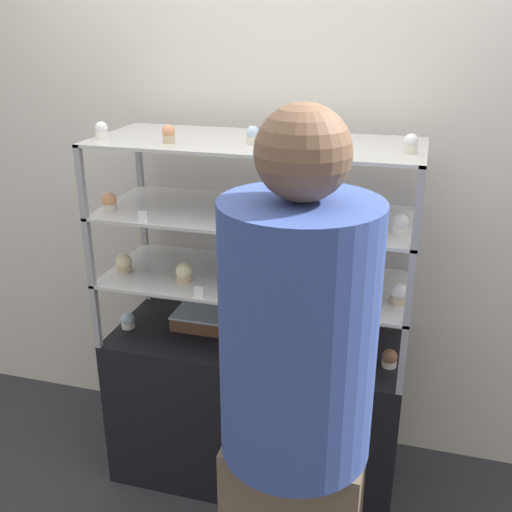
{
  "coord_description": "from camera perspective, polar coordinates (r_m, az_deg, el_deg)",
  "views": [
    {
      "loc": [
        0.6,
        -2.11,
        1.94
      ],
      "look_at": [
        0.0,
        0.0,
        1.06
      ],
      "focal_mm": 42.0,
      "sensor_mm": 36.0,
      "label": 1
    }
  ],
  "objects": [
    {
      "name": "display_riser_middle",
      "position": [
        2.31,
        0.0,
        3.76
      ],
      "size": [
        1.22,
        0.5,
        0.28
      ],
      "color": "#99999E",
      "rests_on": "display_riser_lower"
    },
    {
      "name": "price_tag_3",
      "position": [
        1.98,
        2.84,
        10.12
      ],
      "size": [
        0.04,
        0.0,
        0.04
      ],
      "color": "white",
      "rests_on": "display_riser_upper"
    },
    {
      "name": "display_riser_lower",
      "position": [
        2.41,
        0.0,
        -2.51
      ],
      "size": [
        1.22,
        0.5,
        0.28
      ],
      "color": "#99999E",
      "rests_on": "display_base"
    },
    {
      "name": "cupcake_6",
      "position": [
        2.25,
        13.49,
        -3.51
      ],
      "size": [
        0.07,
        0.07,
        0.08
      ],
      "color": "#CCB28C",
      "rests_on": "display_riser_lower"
    },
    {
      "name": "ground_plane",
      "position": [
        2.93,
        0.0,
        -19.71
      ],
      "size": [
        20.0,
        20.0,
        0.0
      ],
      "primitive_type": "plane",
      "color": "#2D2D33"
    },
    {
      "name": "cupcake_4",
      "position": [
        2.38,
        -6.87,
        -1.61
      ],
      "size": [
        0.07,
        0.07,
        0.08
      ],
      "color": "#CCB28C",
      "rests_on": "display_riser_lower"
    },
    {
      "name": "sheet_cake_frosted",
      "position": [
        2.62,
        -5.26,
        -5.97
      ],
      "size": [
        0.23,
        0.18,
        0.07
      ],
      "color": "brown",
      "rests_on": "display_base"
    },
    {
      "name": "cupcake_8",
      "position": [
        2.22,
        -0.37,
        4.36
      ],
      "size": [
        0.06,
        0.06,
        0.07
      ],
      "color": "white",
      "rests_on": "display_riser_middle"
    },
    {
      "name": "cupcake_5",
      "position": [
        2.26,
        5.83,
        -2.86
      ],
      "size": [
        0.07,
        0.07,
        0.08
      ],
      "color": "beige",
      "rests_on": "display_riser_lower"
    },
    {
      "name": "cupcake_13",
      "position": [
        2.12,
        7.32,
        11.02
      ],
      "size": [
        0.05,
        0.05,
        0.07
      ],
      "color": "#CCB28C",
      "rests_on": "display_riser_upper"
    },
    {
      "name": "layer_cake_centerpiece",
      "position": [
        2.34,
        0.53,
        -0.98
      ],
      "size": [
        0.22,
        0.22,
        0.14
      ],
      "color": "beige",
      "rests_on": "display_riser_lower"
    },
    {
      "name": "cupcake_9",
      "position": [
        2.12,
        13.58,
        2.96
      ],
      "size": [
        0.06,
        0.06,
        0.07
      ],
      "color": "white",
      "rests_on": "display_riser_middle"
    },
    {
      "name": "cupcake_12",
      "position": [
        2.17,
        -0.31,
        11.43
      ],
      "size": [
        0.05,
        0.05,
        0.07
      ],
      "color": "beige",
      "rests_on": "display_riser_upper"
    },
    {
      "name": "cupcake_3",
      "position": [
        2.51,
        -12.46,
        -0.67
      ],
      "size": [
        0.07,
        0.07,
        0.08
      ],
      "color": "#CCB28C",
      "rests_on": "display_riser_lower"
    },
    {
      "name": "cupcake_11",
      "position": [
        2.22,
        -8.32,
        11.44
      ],
      "size": [
        0.05,
        0.05,
        0.07
      ],
      "color": "#CCB28C",
      "rests_on": "display_riser_upper"
    },
    {
      "name": "display_riser_upper",
      "position": [
        2.24,
        0.0,
        10.51
      ],
      "size": [
        1.22,
        0.5,
        0.28
      ],
      "color": "#99999E",
      "rests_on": "display_riser_middle"
    },
    {
      "name": "cupcake_7",
      "position": [
        2.4,
        -13.8,
        5.05
      ],
      "size": [
        0.06,
        0.06,
        0.07
      ],
      "color": "beige",
      "rests_on": "display_riser_middle"
    },
    {
      "name": "cupcake_1",
      "position": [
        2.46,
        -0.75,
        -7.91
      ],
      "size": [
        0.06,
        0.06,
        0.07
      ],
      "color": "white",
      "rests_on": "display_base"
    },
    {
      "name": "display_base",
      "position": [
        2.71,
        0.0,
        -14.24
      ],
      "size": [
        1.22,
        0.5,
        0.69
      ],
      "color": "black",
      "rests_on": "ground_plane"
    },
    {
      "name": "price_tag_1",
      "position": [
        2.24,
        -5.5,
        -3.44
      ],
      "size": [
        0.04,
        0.0,
        0.04
      ],
      "color": "white",
      "rests_on": "display_riser_lower"
    },
    {
      "name": "cupcake_10",
      "position": [
        2.33,
        -14.49,
        11.49
      ],
      "size": [
        0.05,
        0.05,
        0.07
      ],
      "color": "white",
      "rests_on": "display_riser_upper"
    },
    {
      "name": "cupcake_14",
      "position": [
        2.08,
        14.53,
        10.31
      ],
      "size": [
        0.05,
        0.05,
        0.07
      ],
      "color": "beige",
      "rests_on": "display_riser_upper"
    },
    {
      "name": "price_tag_2",
      "position": [
        2.22,
        -10.71,
        3.7
      ],
      "size": [
        0.04,
        0.0,
        0.04
      ],
      "color": "white",
      "rests_on": "display_riser_middle"
    },
    {
      "name": "cupcake_2",
      "position": [
        2.38,
        12.6,
        -9.51
      ],
      "size": [
        0.06,
        0.06,
        0.07
      ],
      "color": "beige",
      "rests_on": "display_base"
    },
    {
      "name": "customer_figure",
      "position": [
        1.69,
        3.8,
        -14.25
      ],
      "size": [
        0.41,
        0.41,
        1.76
      ],
      "color": "brown",
      "rests_on": "ground_plane"
    },
    {
      "name": "price_tag_0",
      "position": [
        2.34,
        -2.49,
        -9.94
      ],
      "size": [
        0.04,
        0.0,
        0.04
      ],
      "color": "white",
      "rests_on": "display_base"
    },
    {
      "name": "back_wall",
      "position": [
        2.66,
        2.34,
        7.79
      ],
      "size": [
        8.0,
        0.05,
        2.6
      ],
      "color": "silver",
      "rests_on": "ground_plane"
    },
    {
      "name": "cupcake_0",
      "position": [
        2.66,
        -12.11,
        -6.03
      ],
      "size": [
        0.06,
        0.06,
        0.07
      ],
      "color": "white",
      "rests_on": "display_base"
    }
  ]
}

